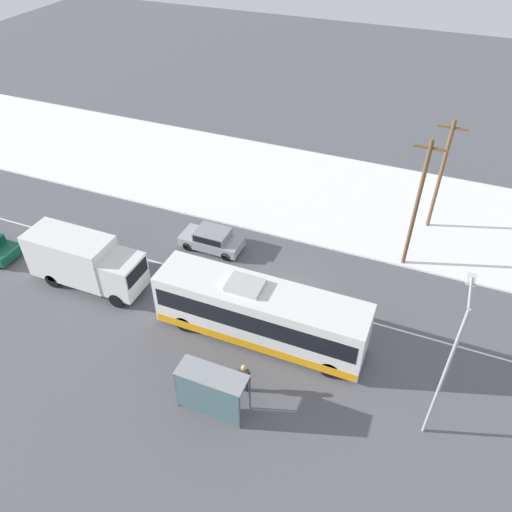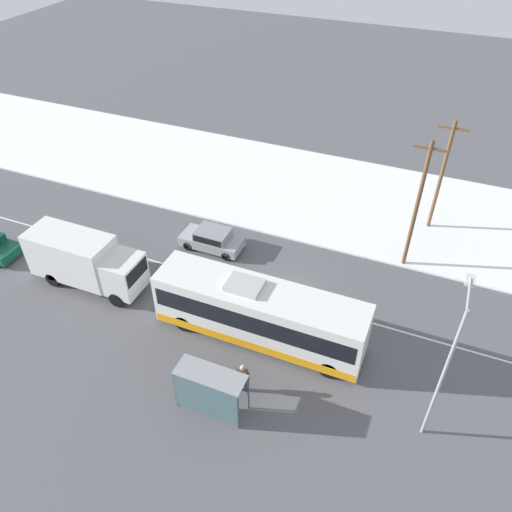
% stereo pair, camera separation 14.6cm
% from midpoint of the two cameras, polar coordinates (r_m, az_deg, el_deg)
% --- Properties ---
extents(ground_plane, '(120.00, 120.00, 0.00)m').
position_cam_midpoint_polar(ground_plane, '(28.91, 3.22, -4.78)').
color(ground_plane, '#56565B').
extents(snow_lot, '(80.00, 12.26, 0.12)m').
position_cam_midpoint_polar(snow_lot, '(37.68, 9.26, 6.62)').
color(snow_lot, white).
rests_on(snow_lot, ground_plane).
extents(lane_marking_center, '(60.00, 0.12, 0.00)m').
position_cam_midpoint_polar(lane_marking_center, '(28.91, 3.22, -4.77)').
color(lane_marking_center, silver).
rests_on(lane_marking_center, ground_plane).
extents(city_bus, '(11.00, 2.57, 3.46)m').
position_cam_midpoint_polar(city_bus, '(25.62, 0.57, -6.55)').
color(city_bus, white).
rests_on(city_bus, ground_plane).
extents(box_truck, '(6.93, 2.30, 3.22)m').
position_cam_midpoint_polar(box_truck, '(30.33, -18.94, -0.37)').
color(box_truck, silver).
rests_on(box_truck, ground_plane).
extents(sedan_car, '(4.01, 1.80, 1.38)m').
position_cam_midpoint_polar(sedan_car, '(32.04, -4.89, 2.03)').
color(sedan_car, '#9E9EA3').
rests_on(sedan_car, ground_plane).
extents(pedestrian_at_stop, '(0.65, 0.29, 1.80)m').
position_cam_midpoint_polar(pedestrian_at_stop, '(23.82, -1.32, -13.48)').
color(pedestrian_at_stop, '#23232D').
rests_on(pedestrian_at_stop, ground_plane).
extents(bus_shelter, '(3.19, 1.20, 2.40)m').
position_cam_midpoint_polar(bus_shelter, '(22.74, -5.29, -14.91)').
color(bus_shelter, gray).
rests_on(bus_shelter, ground_plane).
extents(streetlamp, '(0.36, 2.32, 7.64)m').
position_cam_midpoint_polar(streetlamp, '(21.22, 21.37, -10.49)').
color(streetlamp, '#9EA3A8').
rests_on(streetlamp, ground_plane).
extents(utility_pole_roadside, '(1.80, 0.24, 8.42)m').
position_cam_midpoint_polar(utility_pole_roadside, '(29.92, 18.08, 5.56)').
color(utility_pole_roadside, brown).
rests_on(utility_pole_roadside, ground_plane).
extents(utility_pole_snowlot, '(1.80, 0.24, 7.72)m').
position_cam_midpoint_polar(utility_pole_snowlot, '(34.14, 20.55, 8.64)').
color(utility_pole_snowlot, brown).
rests_on(utility_pole_snowlot, ground_plane).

